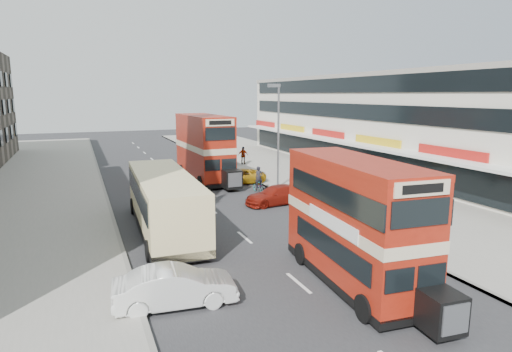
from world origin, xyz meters
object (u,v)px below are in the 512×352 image
pedestrian_near (343,190)px  car_right_b (239,177)px  bus_main (355,222)px  car_right_a (276,195)px  car_left_front (175,287)px  pedestrian_far (243,155)px  bus_second (204,148)px  cyclist (259,184)px  car_right_c (216,160)px  coach (164,200)px  street_lamp (277,128)px

pedestrian_near → car_right_b: bearing=-70.0°
bus_main → pedestrian_near: bus_main is taller
car_right_a → pedestrian_near: (4.29, -1.50, 0.32)m
car_left_front → pedestrian_far: size_ratio=2.35×
bus_second → cyclist: bearing=110.9°
bus_second → car_right_c: bus_second is taller
car_right_b → pedestrian_near: 9.90m
car_left_front → car_right_b: size_ratio=0.98×
car_left_front → cyclist: size_ratio=2.13×
car_left_front → bus_second: bearing=-13.0°
bus_main → cyclist: bearing=-95.0°
coach → pedestrian_far: 22.55m
car_left_front → car_right_a: size_ratio=0.98×
coach → cyclist: coach is taller
bus_second → car_right_b: 3.97m
street_lamp → car_left_front: street_lamp is taller
street_lamp → bus_second: street_lamp is taller
car_right_b → cyclist: cyclist is taller
bus_main → car_right_b: 20.21m
cyclist → pedestrian_near: bearing=-56.8°
car_left_front → car_right_a: (9.35, 11.70, -0.07)m
coach → pedestrian_far: (11.77, 19.22, -0.66)m
coach → car_right_c: (8.87, 19.44, -1.00)m
pedestrian_far → pedestrian_near: bearing=-80.1°
car_left_front → car_right_b: 21.34m
car_right_a → pedestrian_far: size_ratio=2.40×
car_left_front → bus_main: bearing=-91.3°
bus_second → pedestrian_far: bearing=-134.2°
bus_main → car_right_c: size_ratio=2.10×
coach → car_right_a: (8.08, 3.03, -1.09)m
bus_second → pedestrian_near: bearing=118.6°
car_left_front → cyclist: bearing=-26.6°
pedestrian_near → cyclist: size_ratio=0.80×
bus_main → coach: bearing=-54.8°
cyclist → pedestrian_far: bearing=70.1°
coach → pedestrian_near: coach is taller
car_right_c → car_right_a: bearing=-5.5°
bus_second → car_right_b: bus_second is taller
car_left_front → car_right_c: 29.89m
street_lamp → pedestrian_far: size_ratio=4.44×
car_left_front → car_right_a: bearing=-33.3°
bus_main → car_left_front: (-6.86, 0.80, -1.81)m
street_lamp → car_right_b: 5.60m
car_right_b → pedestrian_near: size_ratio=2.69×
car_right_a → car_right_c: (0.79, 16.42, 0.08)m
car_right_b → cyclist: 3.77m
bus_second → car_right_c: bearing=-116.1°
bus_main → car_left_front: 7.14m
street_lamp → car_right_c: street_lamp is taller
car_left_front → pedestrian_near: bearing=-47.8°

